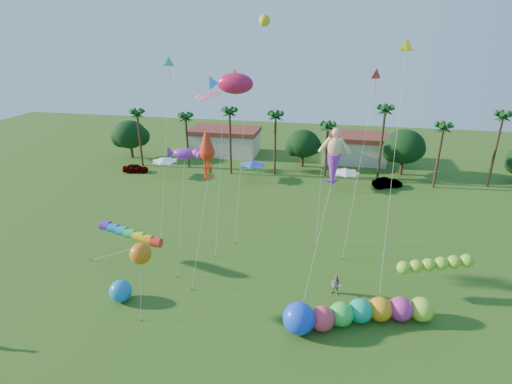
% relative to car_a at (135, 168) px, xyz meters
% --- Properties ---
extents(ground, '(160.00, 160.00, 0.00)m').
position_rel_car_a_xyz_m(ground, '(25.55, -36.57, -0.68)').
color(ground, '#285116').
rests_on(ground, ground).
extents(tree_line, '(69.46, 8.91, 11.00)m').
position_rel_car_a_xyz_m(tree_line, '(29.11, 7.43, 3.59)').
color(tree_line, '#3A2819').
rests_on(tree_line, ground).
extents(buildings_row, '(35.00, 7.00, 4.00)m').
position_rel_car_a_xyz_m(buildings_row, '(22.46, 13.43, 1.32)').
color(buildings_row, beige).
rests_on(buildings_row, ground).
extents(tent_row, '(31.00, 4.00, 0.60)m').
position_rel_car_a_xyz_m(tent_row, '(19.55, -0.24, 2.07)').
color(tent_row, white).
rests_on(tent_row, ground).
extents(car_a, '(4.24, 2.30, 1.37)m').
position_rel_car_a_xyz_m(car_a, '(0.00, 0.00, 0.00)').
color(car_a, '#4C4C54').
rests_on(car_a, ground).
extents(car_b, '(4.51, 3.11, 1.41)m').
position_rel_car_a_xyz_m(car_b, '(39.79, 1.04, 0.02)').
color(car_b, '#4C4C54').
rests_on(car_b, ground).
extents(spectator_b, '(1.08, 0.94, 1.89)m').
position_rel_car_a_xyz_m(spectator_b, '(32.74, -26.91, 0.26)').
color(spectator_b, '#A28E87').
rests_on(spectator_b, ground).
extents(caterpillar_inflatable, '(12.00, 5.92, 2.50)m').
position_rel_car_a_xyz_m(caterpillar_inflatable, '(34.10, -30.59, 0.36)').
color(caterpillar_inflatable, '#DD3A51').
rests_on(caterpillar_inflatable, ground).
extents(blue_ball, '(1.89, 1.89, 1.89)m').
position_rel_car_a_xyz_m(blue_ball, '(14.75, -31.40, 0.26)').
color(blue_ball, blue).
rests_on(blue_ball, ground).
extents(rainbow_tube, '(9.25, 2.53, 3.45)m').
position_rel_car_a_xyz_m(rainbow_tube, '(14.16, -26.27, 2.29)').
color(rainbow_tube, red).
rests_on(rainbow_tube, ground).
extents(green_worm, '(9.07, 1.65, 3.46)m').
position_rel_car_a_xyz_m(green_worm, '(38.25, -25.86, 2.09)').
color(green_worm, '#86CF2E').
rests_on(green_worm, ground).
extents(orange_ball_kite, '(2.02, 2.65, 6.07)m').
position_rel_car_a_xyz_m(orange_ball_kite, '(17.34, -31.92, 4.53)').
color(orange_ball_kite, orange).
rests_on(orange_ball_kite, ground).
extents(merman_kite, '(2.79, 4.79, 14.01)m').
position_rel_car_a_xyz_m(merman_kite, '(31.73, -25.42, 11.05)').
color(merman_kite, '#F8C38D').
rests_on(merman_kite, ground).
extents(fish_kite, '(5.62, 5.94, 17.96)m').
position_rel_car_a_xyz_m(fish_kite, '(21.91, -18.70, 16.15)').
color(fish_kite, '#CA1646').
rests_on(fish_kite, ground).
extents(squid_kite, '(1.66, 4.98, 13.59)m').
position_rel_car_a_xyz_m(squid_kite, '(20.80, -24.70, 10.85)').
color(squid_kite, red).
rests_on(squid_kite, ground).
extents(lobster_kite, '(3.84, 4.60, 11.86)m').
position_rel_car_a_xyz_m(lobster_kite, '(18.32, -23.91, 10.47)').
color(lobster_kite, purple).
rests_on(lobster_kite, ground).
extents(delta_kite_red, '(2.31, 4.08, 18.36)m').
position_rel_car_a_xyz_m(delta_kite_red, '(34.98, -17.35, 16.78)').
color(delta_kite_red, red).
rests_on(delta_kite_red, ground).
extents(delta_kite_yellow, '(1.34, 4.69, 21.04)m').
position_rel_car_a_xyz_m(delta_kite_yellow, '(36.62, -22.20, 19.41)').
color(delta_kite_yellow, yellow).
rests_on(delta_kite_yellow, ground).
extents(delta_kite_green, '(1.69, 3.86, 19.14)m').
position_rel_car_a_xyz_m(delta_kite_green, '(14.71, -17.44, 17.53)').
color(delta_kite_green, '#30CD6E').
rests_on(delta_kite_green, ground).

